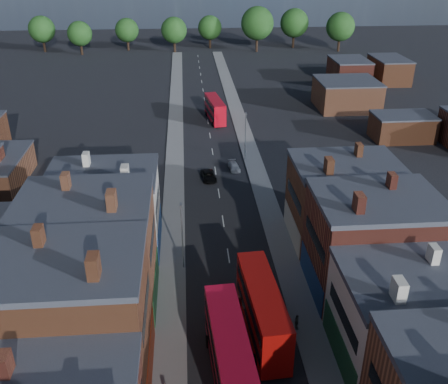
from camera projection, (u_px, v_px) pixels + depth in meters
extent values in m
cube|color=gray|center=(174.00, 189.00, 73.45)|extent=(3.00, 200.00, 0.12)
cube|color=gray|center=(261.00, 185.00, 74.36)|extent=(3.00, 200.00, 0.12)
cylinder|color=slate|center=(182.00, 237.00, 53.97)|extent=(0.16, 0.16, 8.00)
cube|color=slate|center=(181.00, 205.00, 52.17)|extent=(0.25, 0.70, 0.25)
cylinder|color=slate|center=(245.00, 137.00, 81.39)|extent=(0.16, 0.16, 8.00)
cube|color=slate|center=(246.00, 114.00, 79.58)|extent=(0.25, 0.70, 0.25)
cube|color=#A80922|center=(229.00, 353.00, 40.58)|extent=(3.46, 12.05, 4.76)
cube|color=black|center=(229.00, 361.00, 41.00)|extent=(3.46, 11.11, 0.97)
cube|color=black|center=(229.00, 342.00, 40.07)|extent=(3.46, 11.11, 0.97)
cylinder|color=black|center=(208.00, 342.00, 44.78)|extent=(0.39, 1.10, 1.08)
cylinder|color=black|center=(238.00, 339.00, 45.12)|extent=(0.39, 1.10, 1.08)
cube|color=#B00D0A|center=(262.00, 309.00, 45.33)|extent=(3.51, 12.03, 4.75)
cube|color=black|center=(262.00, 317.00, 45.74)|extent=(3.50, 11.08, 0.97)
cube|color=black|center=(263.00, 300.00, 44.82)|extent=(3.50, 11.08, 0.97)
cylinder|color=black|center=(256.00, 360.00, 42.80)|extent=(0.40, 1.10, 1.08)
cylinder|color=black|center=(286.00, 357.00, 43.15)|extent=(0.40, 1.10, 1.08)
cylinder|color=black|center=(240.00, 303.00, 49.50)|extent=(0.40, 1.10, 1.08)
cylinder|color=black|center=(267.00, 301.00, 49.86)|extent=(0.40, 1.10, 1.08)
cube|color=red|center=(215.00, 109.00, 100.26)|extent=(3.76, 10.60, 4.15)
cube|color=black|center=(215.00, 113.00, 100.62)|extent=(3.71, 9.79, 0.85)
cube|color=black|center=(215.00, 104.00, 99.81)|extent=(3.71, 9.79, 0.85)
cylinder|color=black|center=(213.00, 124.00, 98.01)|extent=(0.41, 0.97, 0.94)
cylinder|color=black|center=(224.00, 123.00, 98.46)|extent=(0.41, 0.97, 0.94)
cylinder|color=black|center=(206.00, 114.00, 103.80)|extent=(0.41, 0.97, 0.94)
cylinder|color=black|center=(217.00, 113.00, 104.25)|extent=(0.41, 0.97, 0.94)
imported|color=black|center=(209.00, 176.00, 76.12)|extent=(2.50, 4.59, 1.22)
imported|color=#BCBCBC|center=(234.00, 166.00, 79.46)|extent=(1.94, 3.85, 1.07)
imported|color=#5E5750|center=(297.00, 322.00, 46.51)|extent=(0.48, 0.97, 1.61)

